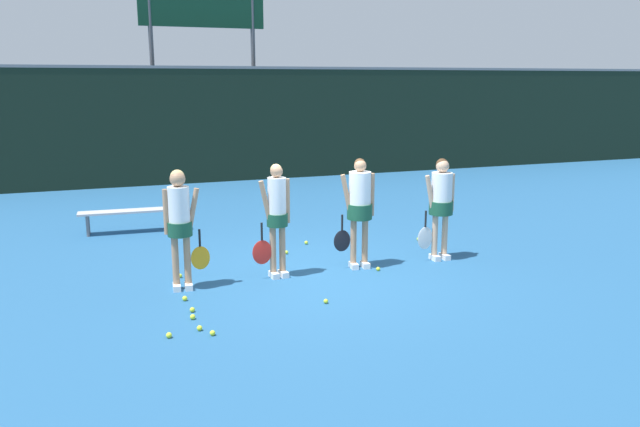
{
  "coord_description": "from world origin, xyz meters",
  "views": [
    {
      "loc": [
        -3.37,
        -9.0,
        3.05
      ],
      "look_at": [
        -0.02,
        0.06,
        0.97
      ],
      "focal_mm": 35.0,
      "sensor_mm": 36.0,
      "label": 1
    }
  ],
  "objects_px": {
    "tennis_ball_2": "(185,298)",
    "tennis_ball_3": "(180,276)",
    "tennis_ball_1": "(326,301)",
    "tennis_ball_10": "(200,328)",
    "player_1": "(277,212)",
    "tennis_ball_9": "(286,252)",
    "tennis_ball_4": "(418,239)",
    "bench_courtside": "(131,213)",
    "player_3": "(441,200)",
    "player_0": "(180,219)",
    "tennis_ball_7": "(193,317)",
    "tennis_ball_8": "(213,333)",
    "tennis_ball_0": "(169,335)",
    "tennis_ball_11": "(378,269)",
    "tennis_ball_5": "(306,243)",
    "player_2": "(359,203)",
    "scoreboard": "(202,16)",
    "tennis_ball_6": "(192,310)"
  },
  "relations": [
    {
      "from": "tennis_ball_1",
      "to": "tennis_ball_3",
      "type": "relative_size",
      "value": 0.99
    },
    {
      "from": "tennis_ball_4",
      "to": "tennis_ball_10",
      "type": "distance_m",
      "value": 5.57
    },
    {
      "from": "tennis_ball_2",
      "to": "tennis_ball_3",
      "type": "height_order",
      "value": "tennis_ball_2"
    },
    {
      "from": "player_2",
      "to": "tennis_ball_11",
      "type": "xyz_separation_m",
      "value": [
        0.22,
        -0.29,
        -1.05
      ]
    },
    {
      "from": "tennis_ball_4",
      "to": "tennis_ball_7",
      "type": "relative_size",
      "value": 1.01
    },
    {
      "from": "player_0",
      "to": "tennis_ball_5",
      "type": "relative_size",
      "value": 26.67
    },
    {
      "from": "bench_courtside",
      "to": "tennis_ball_7",
      "type": "xyz_separation_m",
      "value": [
        0.4,
        -5.21,
        -0.37
      ]
    },
    {
      "from": "tennis_ball_1",
      "to": "tennis_ball_4",
      "type": "bearing_deg",
      "value": 41.84
    },
    {
      "from": "player_1",
      "to": "tennis_ball_4",
      "type": "height_order",
      "value": "player_1"
    },
    {
      "from": "tennis_ball_0",
      "to": "tennis_ball_7",
      "type": "distance_m",
      "value": 0.62
    },
    {
      "from": "tennis_ball_1",
      "to": "tennis_ball_7",
      "type": "bearing_deg",
      "value": 178.59
    },
    {
      "from": "bench_courtside",
      "to": "tennis_ball_4",
      "type": "distance_m",
      "value": 5.8
    },
    {
      "from": "tennis_ball_2",
      "to": "tennis_ball_3",
      "type": "xyz_separation_m",
      "value": [
        0.08,
        1.08,
        -0.0
      ]
    },
    {
      "from": "scoreboard",
      "to": "tennis_ball_4",
      "type": "xyz_separation_m",
      "value": [
        2.22,
        -10.19,
        -4.98
      ]
    },
    {
      "from": "bench_courtside",
      "to": "tennis_ball_10",
      "type": "bearing_deg",
      "value": -82.63
    },
    {
      "from": "player_1",
      "to": "tennis_ball_9",
      "type": "distance_m",
      "value": 1.65
    },
    {
      "from": "bench_courtside",
      "to": "player_3",
      "type": "relative_size",
      "value": 1.18
    },
    {
      "from": "bench_courtside",
      "to": "tennis_ball_4",
      "type": "xyz_separation_m",
      "value": [
        5.15,
        -2.65,
        -0.37
      ]
    },
    {
      "from": "tennis_ball_0",
      "to": "tennis_ball_4",
      "type": "xyz_separation_m",
      "value": [
        5.1,
        3.06,
        -0.0
      ]
    },
    {
      "from": "tennis_ball_5",
      "to": "tennis_ball_9",
      "type": "distance_m",
      "value": 0.76
    },
    {
      "from": "tennis_ball_1",
      "to": "tennis_ball_10",
      "type": "height_order",
      "value": "tennis_ball_10"
    },
    {
      "from": "bench_courtside",
      "to": "tennis_ball_0",
      "type": "bearing_deg",
      "value": -86.55
    },
    {
      "from": "tennis_ball_2",
      "to": "tennis_ball_11",
      "type": "distance_m",
      "value": 3.18
    },
    {
      "from": "player_0",
      "to": "tennis_ball_3",
      "type": "relative_size",
      "value": 27.36
    },
    {
      "from": "player_2",
      "to": "tennis_ball_4",
      "type": "xyz_separation_m",
      "value": [
        1.79,
        1.19,
        -1.05
      ]
    },
    {
      "from": "tennis_ball_6",
      "to": "tennis_ball_3",
      "type": "bearing_deg",
      "value": 88.07
    },
    {
      "from": "player_0",
      "to": "tennis_ball_8",
      "type": "bearing_deg",
      "value": -82.45
    },
    {
      "from": "tennis_ball_3",
      "to": "tennis_ball_6",
      "type": "bearing_deg",
      "value": -91.93
    },
    {
      "from": "tennis_ball_5",
      "to": "tennis_ball_10",
      "type": "xyz_separation_m",
      "value": [
        -2.6,
        -3.47,
        0.0
      ]
    },
    {
      "from": "tennis_ball_10",
      "to": "tennis_ball_11",
      "type": "relative_size",
      "value": 1.05
    },
    {
      "from": "tennis_ball_5",
      "to": "player_3",
      "type": "bearing_deg",
      "value": -43.49
    },
    {
      "from": "bench_courtside",
      "to": "player_1",
      "type": "xyz_separation_m",
      "value": [
        1.95,
        -3.86,
        0.64
      ]
    },
    {
      "from": "tennis_ball_0",
      "to": "tennis_ball_7",
      "type": "bearing_deg",
      "value": 54.04
    },
    {
      "from": "tennis_ball_11",
      "to": "tennis_ball_1",
      "type": "bearing_deg",
      "value": -140.04
    },
    {
      "from": "player_1",
      "to": "tennis_ball_1",
      "type": "xyz_separation_m",
      "value": [
        0.29,
        -1.4,
        -1.01
      ]
    },
    {
      "from": "bench_courtside",
      "to": "tennis_ball_7",
      "type": "height_order",
      "value": "bench_courtside"
    },
    {
      "from": "player_0",
      "to": "tennis_ball_2",
      "type": "relative_size",
      "value": 25.3
    },
    {
      "from": "tennis_ball_9",
      "to": "tennis_ball_11",
      "type": "bearing_deg",
      "value": -53.04
    },
    {
      "from": "tennis_ball_1",
      "to": "player_2",
      "type": "bearing_deg",
      "value": 51.65
    },
    {
      "from": "scoreboard",
      "to": "tennis_ball_3",
      "type": "distance_m",
      "value": 12.25
    },
    {
      "from": "player_1",
      "to": "tennis_ball_10",
      "type": "height_order",
      "value": "player_1"
    },
    {
      "from": "tennis_ball_0",
      "to": "tennis_ball_5",
      "type": "height_order",
      "value": "tennis_ball_0"
    },
    {
      "from": "tennis_ball_1",
      "to": "tennis_ball_3",
      "type": "xyz_separation_m",
      "value": [
        -1.75,
        1.87,
        0.0
      ]
    },
    {
      "from": "tennis_ball_0",
      "to": "player_1",
      "type": "bearing_deg",
      "value": 44.11
    },
    {
      "from": "tennis_ball_2",
      "to": "tennis_ball_7",
      "type": "bearing_deg",
      "value": -90.49
    },
    {
      "from": "player_1",
      "to": "tennis_ball_2",
      "type": "distance_m",
      "value": 1.94
    },
    {
      "from": "tennis_ball_8",
      "to": "tennis_ball_11",
      "type": "xyz_separation_m",
      "value": [
        3.03,
        1.69,
        -0.0
      ]
    },
    {
      "from": "player_3",
      "to": "tennis_ball_0",
      "type": "distance_m",
      "value": 5.25
    },
    {
      "from": "tennis_ball_7",
      "to": "tennis_ball_9",
      "type": "distance_m",
      "value": 3.28
    },
    {
      "from": "scoreboard",
      "to": "tennis_ball_5",
      "type": "distance_m",
      "value": 10.89
    }
  ]
}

